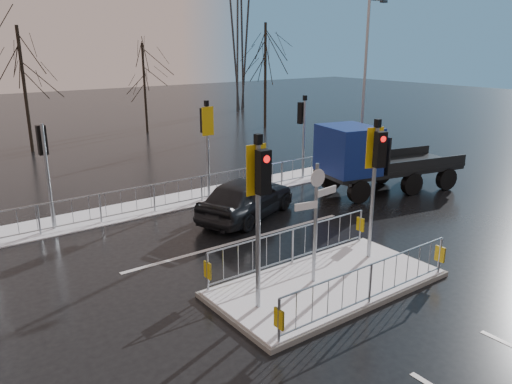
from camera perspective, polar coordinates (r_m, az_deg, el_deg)
ground at (r=13.09m, az=8.12°, el=-10.57°), size 120.00×120.00×0.00m
snow_verge at (r=19.66m, az=-9.59°, el=-1.17°), size 30.00×2.00×0.04m
lane_markings at (r=12.89m, az=9.17°, el=-11.07°), size 8.00×11.38×0.01m
traffic_island at (r=12.92m, az=8.12°, el=-9.03°), size 6.00×3.04×4.15m
far_kerb_fixtures at (r=19.07m, az=-8.25°, el=1.47°), size 18.00×0.65×3.83m
car_far_lane at (r=17.55m, az=-1.08°, el=-0.61°), size 4.72×3.32×1.49m
flatbed_truck at (r=20.70m, az=12.44°, el=3.87°), size 6.47×3.42×2.85m
tree_far_a at (r=30.88m, az=-25.22°, el=13.02°), size 3.75×3.75×7.08m
tree_far_b at (r=35.28m, az=-12.72°, el=13.37°), size 3.25×3.25×6.14m
tree_far_c at (r=36.75m, az=1.08°, el=15.38°), size 4.00×4.00×7.55m
street_lamp_right at (r=25.24m, az=12.44°, el=12.71°), size 1.25×0.18×8.00m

